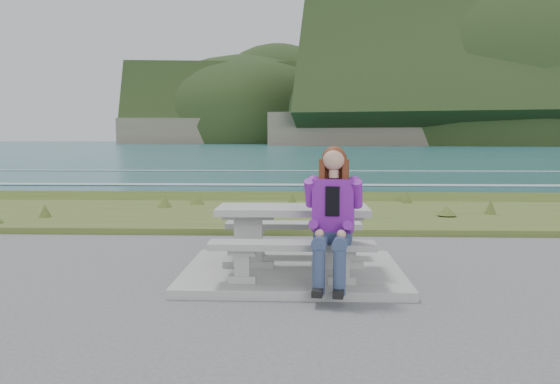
{
  "coord_description": "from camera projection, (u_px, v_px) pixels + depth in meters",
  "views": [
    {
      "loc": [
        0.1,
        -6.5,
        1.66
      ],
      "look_at": [
        -0.2,
        1.2,
        0.91
      ],
      "focal_mm": 35.0,
      "sensor_mm": 36.0,
      "label": 1
    }
  ],
  "objects": [
    {
      "name": "bench_seaward",
      "position": [
        294.0,
        230.0,
        7.28
      ],
      "size": [
        1.8,
        0.35,
        0.45
      ],
      "color": "gray",
      "rests_on": "concrete_slab"
    },
    {
      "name": "bench_landward",
      "position": [
        292.0,
        251.0,
        5.89
      ],
      "size": [
        1.8,
        0.35,
        0.45
      ],
      "color": "gray",
      "rests_on": "concrete_slab"
    },
    {
      "name": "concrete_slab",
      "position": [
        293.0,
        272.0,
        6.62
      ],
      "size": [
        2.6,
        2.1,
        0.1
      ],
      "primitive_type": "cube",
      "color": "gray",
      "rests_on": "ground"
    },
    {
      "name": "ocean",
      "position": [
        299.0,
        198.0,
        31.75
      ],
      "size": [
        1600.0,
        1600.0,
        0.09
      ],
      "color": "#21575E",
      "rests_on": "ground"
    },
    {
      "name": "shore_drop",
      "position": [
        297.0,
        202.0,
        14.48
      ],
      "size": [
        160.0,
        0.8,
        2.2
      ],
      "primitive_type": "cube",
      "color": "#63594A",
      "rests_on": "ground"
    },
    {
      "name": "grass_verge",
      "position": [
        296.0,
        217.0,
        11.6
      ],
      "size": [
        160.0,
        4.5,
        0.22
      ],
      "primitive_type": "cube",
      "color": "#3A4E1D",
      "rests_on": "ground"
    },
    {
      "name": "seated_woman",
      "position": [
        332.0,
        236.0,
        5.71
      ],
      "size": [
        0.52,
        0.8,
        1.48
      ],
      "rotation": [
        0.0,
        0.0,
        -0.15
      ],
      "color": "navy",
      "rests_on": "concrete_slab"
    },
    {
      "name": "picnic_table",
      "position": [
        293.0,
        220.0,
        6.56
      ],
      "size": [
        1.8,
        0.75,
        0.75
      ],
      "color": "gray",
      "rests_on": "concrete_slab"
    }
  ]
}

